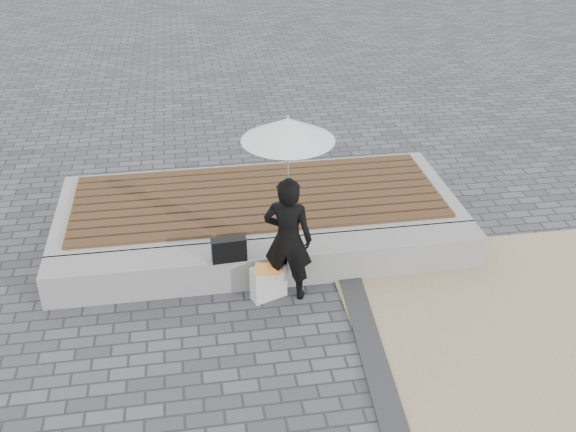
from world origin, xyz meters
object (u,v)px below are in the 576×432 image
at_px(parasol, 288,129).
at_px(seating_ledge, 271,263).
at_px(woman, 288,239).
at_px(canvas_tote, 268,282).
at_px(handbag, 229,249).

bearing_deg(parasol, seating_ledge, 111.76).
relative_size(woman, canvas_tote, 3.59).
distance_m(seating_ledge, parasol, 1.80).
bearing_deg(woman, parasol, 104.84).
height_order(seating_ledge, handbag, handbag).
bearing_deg(parasol, canvas_tote, -175.84).
xyz_separation_m(seating_ledge, handbag, (-0.48, -0.17, 0.33)).
distance_m(woman, parasol, 1.24).
relative_size(seating_ledge, woman, 3.48).
height_order(parasol, canvas_tote, parasol).
distance_m(woman, handbag, 0.67).
bearing_deg(handbag, woman, -19.96).
bearing_deg(canvas_tote, woman, -16.56).
distance_m(parasol, handbag, 1.57).
height_order(seating_ledge, canvas_tote, canvas_tote).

